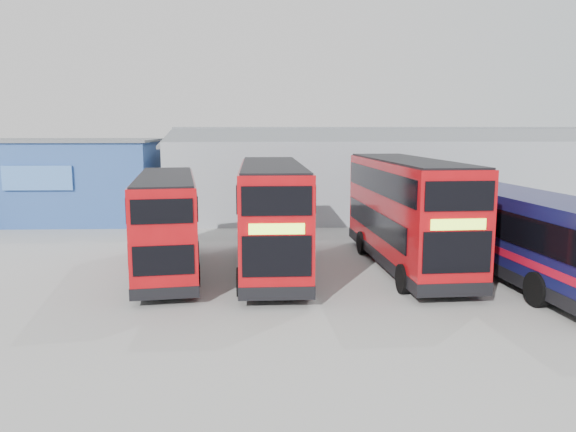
{
  "coord_description": "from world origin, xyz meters",
  "views": [
    {
      "loc": [
        -0.89,
        -18.49,
        5.78
      ],
      "look_at": [
        -0.02,
        5.08,
        2.1
      ],
      "focal_mm": 35.0,
      "sensor_mm": 36.0,
      "label": 1
    }
  ],
  "objects_px": {
    "maintenance_shed": "(396,175)",
    "double_decker_left": "(167,225)",
    "double_decker_centre": "(272,218)",
    "double_decker_right": "(407,214)",
    "single_decker_blue": "(520,236)",
    "office_block": "(64,179)"
  },
  "relations": [
    {
      "from": "maintenance_shed",
      "to": "single_decker_blue",
      "type": "distance_m",
      "value": 17.53
    },
    {
      "from": "maintenance_shed",
      "to": "single_decker_blue",
      "type": "xyz_separation_m",
      "value": [
        0.9,
        -17.48,
        -0.94
      ]
    },
    {
      "from": "office_block",
      "to": "double_decker_right",
      "type": "distance_m",
      "value": 23.31
    },
    {
      "from": "double_decker_left",
      "to": "double_decker_right",
      "type": "relative_size",
      "value": 0.88
    },
    {
      "from": "office_block",
      "to": "single_decker_blue",
      "type": "relative_size",
      "value": 0.98
    },
    {
      "from": "maintenance_shed",
      "to": "double_decker_centre",
      "type": "xyz_separation_m",
      "value": [
        -8.71,
        -15.94,
        -0.41
      ]
    },
    {
      "from": "double_decker_right",
      "to": "double_decker_centre",
      "type": "bearing_deg",
      "value": 179.36
    },
    {
      "from": "double_decker_left",
      "to": "double_decker_centre",
      "type": "distance_m",
      "value": 4.23
    },
    {
      "from": "office_block",
      "to": "double_decker_centre",
      "type": "bearing_deg",
      "value": -46.36
    },
    {
      "from": "maintenance_shed",
      "to": "single_decker_blue",
      "type": "relative_size",
      "value": 2.43
    },
    {
      "from": "double_decker_left",
      "to": "double_decker_right",
      "type": "height_order",
      "value": "double_decker_right"
    },
    {
      "from": "office_block",
      "to": "single_decker_blue",
      "type": "bearing_deg",
      "value": -34.05
    },
    {
      "from": "double_decker_right",
      "to": "single_decker_blue",
      "type": "relative_size",
      "value": 0.87
    },
    {
      "from": "double_decker_left",
      "to": "single_decker_blue",
      "type": "relative_size",
      "value": 0.76
    },
    {
      "from": "maintenance_shed",
      "to": "double_decker_right",
      "type": "relative_size",
      "value": 2.8
    },
    {
      "from": "office_block",
      "to": "double_decker_centre",
      "type": "height_order",
      "value": "office_block"
    },
    {
      "from": "double_decker_centre",
      "to": "double_decker_right",
      "type": "xyz_separation_m",
      "value": [
        5.61,
        0.28,
        0.07
      ]
    },
    {
      "from": "office_block",
      "to": "maintenance_shed",
      "type": "height_order",
      "value": "maintenance_shed"
    },
    {
      "from": "maintenance_shed",
      "to": "double_decker_left",
      "type": "distance_m",
      "value": 20.72
    },
    {
      "from": "double_decker_left",
      "to": "single_decker_blue",
      "type": "distance_m",
      "value": 13.9
    },
    {
      "from": "maintenance_shed",
      "to": "double_decker_left",
      "type": "bearing_deg",
      "value": -128.65
    },
    {
      "from": "office_block",
      "to": "maintenance_shed",
      "type": "distance_m",
      "value": 22.09
    }
  ]
}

